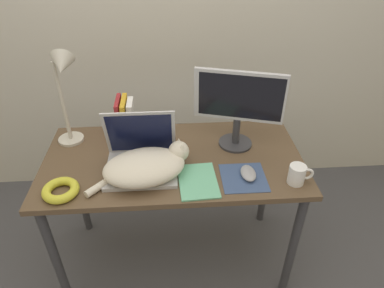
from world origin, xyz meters
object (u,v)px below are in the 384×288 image
(book_row, at_px, (126,117))
(webcam, at_px, (168,124))
(cat, at_px, (147,166))
(notepad, at_px, (199,181))
(external_monitor, at_px, (239,104))
(mug, at_px, (298,174))
(desk_lamp, at_px, (64,83))
(cable_coil, at_px, (61,190))
(computer_mouse, at_px, (249,173))
(laptop, at_px, (142,158))

(book_row, height_order, webcam, book_row)
(cat, xyz_separation_m, notepad, (0.23, -0.05, -0.06))
(external_monitor, relative_size, mug, 3.72)
(desk_lamp, height_order, cable_coil, desk_lamp)
(computer_mouse, bearing_deg, webcam, 131.59)
(desk_lamp, relative_size, cable_coil, 3.21)
(laptop, xyz_separation_m, cat, (0.03, -0.07, 0.01))
(laptop, bearing_deg, mug, -12.92)
(cat, distance_m, desk_lamp, 0.55)
(book_row, xyz_separation_m, mug, (0.79, -0.46, -0.05))
(cable_coil, bearing_deg, cat, 13.82)
(external_monitor, distance_m, computer_mouse, 0.34)
(computer_mouse, bearing_deg, notepad, -174.54)
(book_row, xyz_separation_m, notepad, (0.35, -0.42, -0.10))
(desk_lamp, distance_m, notepad, 0.77)
(desk_lamp, xyz_separation_m, notepad, (0.60, -0.35, -0.34))
(computer_mouse, relative_size, book_row, 0.56)
(webcam, bearing_deg, computer_mouse, -48.41)
(cable_coil, bearing_deg, computer_mouse, 4.06)
(notepad, height_order, mug, mug)
(computer_mouse, distance_m, cable_coil, 0.82)
(external_monitor, height_order, computer_mouse, external_monitor)
(mug, bearing_deg, book_row, 149.82)
(external_monitor, xyz_separation_m, desk_lamp, (-0.82, 0.07, 0.11))
(computer_mouse, xyz_separation_m, mug, (0.20, -0.06, 0.03))
(external_monitor, height_order, webcam, external_monitor)
(cat, xyz_separation_m, desk_lamp, (-0.38, 0.29, 0.28))
(notepad, distance_m, mug, 0.44)
(laptop, distance_m, cable_coil, 0.37)
(cat, height_order, computer_mouse, cat)
(book_row, relative_size, webcam, 2.92)
(cable_coil, bearing_deg, book_row, 62.33)
(external_monitor, bearing_deg, mug, -55.33)
(computer_mouse, distance_m, webcam, 0.54)
(computer_mouse, bearing_deg, desk_lamp, 158.69)
(notepad, bearing_deg, laptop, 154.13)
(computer_mouse, height_order, notepad, computer_mouse)
(mug, bearing_deg, computer_mouse, 164.45)
(cable_coil, xyz_separation_m, notepad, (0.59, 0.04, -0.02))
(book_row, height_order, notepad, book_row)
(external_monitor, height_order, notepad, external_monitor)
(mug, bearing_deg, cable_coil, -179.93)
(laptop, relative_size, mug, 2.87)
(webcam, bearing_deg, notepad, -73.26)
(book_row, distance_m, notepad, 0.56)
(book_row, bearing_deg, cat, -71.36)
(cat, xyz_separation_m, webcam, (0.10, 0.37, -0.02))
(cat, distance_m, webcam, 0.39)
(external_monitor, bearing_deg, webcam, 157.04)
(mug, bearing_deg, external_monitor, 124.67)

